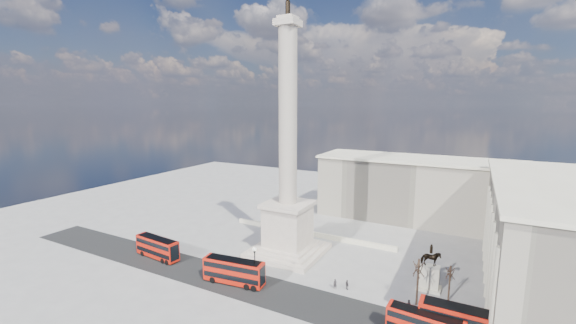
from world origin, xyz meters
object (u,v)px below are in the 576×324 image
Objects in this scene: nelsons_column at (288,192)px; red_bus_a at (158,247)px; pedestrian_standing at (408,305)px; victorian_lamp at (255,265)px; equestrian_statue at (430,274)px; pedestrian_crossing at (347,285)px; pedestrian_walking at (335,284)px; red_bus_b at (234,271)px.

red_bus_a is at bearing -146.61° from nelsons_column.
red_bus_a is 6.44× the size of pedestrian_standing.
pedestrian_standing is at bearing 13.39° from victorian_lamp.
equestrian_statue is at bearing 27.70° from victorian_lamp.
pedestrian_crossing is (37.39, 6.02, -1.36)m from red_bus_a.
pedestrian_walking is at bearing -11.86° from pedestrian_standing.
red_bus_a is 6.29× the size of pedestrian_walking.
nelsons_column reaches higher than pedestrian_standing.
nelsons_column is 21.40m from pedestrian_crossing.
pedestrian_crossing is (15.58, -8.35, -12.07)m from nelsons_column.
equestrian_statue is (29.69, 13.67, 0.42)m from red_bus_b.
victorian_lamp is 24.53m from pedestrian_standing.
red_bus_b is (-2.14, -15.51, -10.62)m from nelsons_column.
pedestrian_walking is 1.96m from pedestrian_crossing.
nelsons_column is 29.70× the size of pedestrian_walking.
pedestrian_standing is 10.08m from pedestrian_crossing.
victorian_lamp is (23.76, -0.91, 2.09)m from red_bus_a.
red_bus_a is 47.64m from pedestrian_standing.
pedestrian_crossing is (-11.97, -6.51, -1.87)m from equestrian_statue.
equestrian_statue is at bearing 17.62° from red_bus_b.
nelsons_column is 29.31× the size of pedestrian_crossing.
red_bus_b is at bearing -178.12° from pedestrian_walking.
equestrian_statue is 4.63× the size of pedestrian_crossing.
red_bus_a is at bearing 168.19° from pedestrian_walking.
victorian_lamp is at bearing -172.35° from pedestrian_walking.
pedestrian_standing is (25.57, -9.66, -12.10)m from nelsons_column.
pedestrian_standing is at bearing -23.59° from pedestrian_walking.
pedestrian_standing is at bearing -20.70° from nelsons_column.
equestrian_statue is (49.36, 12.53, 0.51)m from red_bus_a.
equestrian_statue is 4.80× the size of pedestrian_standing.
victorian_lamp is 4.45× the size of pedestrian_standing.
pedestrian_walking is (15.87, 6.51, -1.46)m from red_bus_b.
victorian_lamp reaches higher than red_bus_a.
red_bus_a is at bearing 177.81° from victorian_lamp.
pedestrian_walking is at bearing 62.64° from pedestrian_crossing.
victorian_lamp is at bearing 2.68° from red_bus_a.
nelsons_column is at bearing 126.34° from pedestrian_walking.
nelsons_column is 6.33× the size of equestrian_statue.
red_bus_a is 19.70m from red_bus_b.
equestrian_statue is at bearing 19.11° from red_bus_a.
nelsons_column is at bearing 176.17° from equestrian_statue.
nelsons_column reaches higher than red_bus_b.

